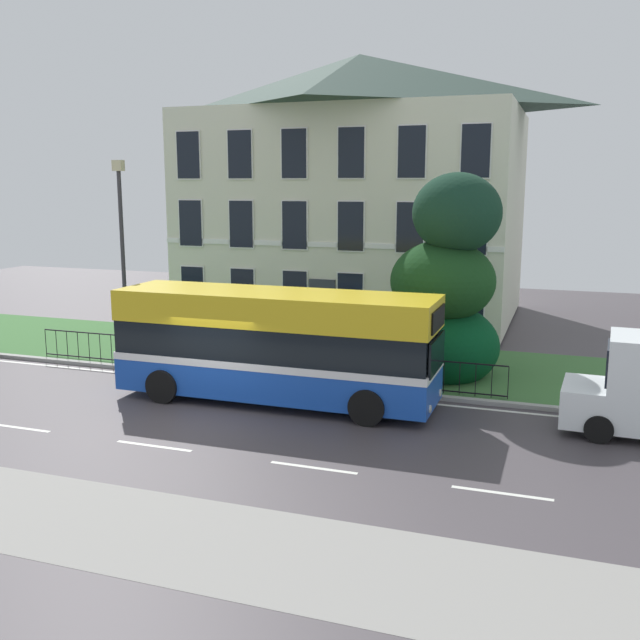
{
  "coord_description": "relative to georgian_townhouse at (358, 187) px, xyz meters",
  "views": [
    {
      "loc": [
        8.98,
        -15.68,
        6.08
      ],
      "look_at": [
        1.88,
        4.73,
        1.98
      ],
      "focal_mm": 40.3,
      "sensor_mm": 36.0,
      "label": 1
    }
  ],
  "objects": [
    {
      "name": "ground_plane",
      "position": [
        0.32,
        -15.09,
        -5.98
      ],
      "size": [
        60.0,
        56.0,
        0.18
      ],
      "color": "#433D42"
    },
    {
      "name": "georgian_townhouse",
      "position": [
        0.0,
        0.0,
        0.0
      ],
      "size": [
        14.39,
        10.26,
        11.61
      ],
      "color": "beige",
      "rests_on": "ground_plane"
    },
    {
      "name": "iron_verge_railing",
      "position": [
        0.0,
        -11.97,
        -5.34
      ],
      "size": [
        15.83,
        0.04,
        0.97
      ],
      "color": "black",
      "rests_on": "ground_plane"
    },
    {
      "name": "evergreen_tree",
      "position": [
        5.73,
        -9.95,
        -3.31
      ],
      "size": [
        3.64,
        3.64,
        6.74
      ],
      "color": "#423328",
      "rests_on": "ground_plane"
    },
    {
      "name": "single_decker_bus",
      "position": [
        1.69,
        -13.95,
        -4.31
      ],
      "size": [
        9.1,
        2.59,
        3.14
      ],
      "rotation": [
        0.0,
        0.0,
        0.0
      ],
      "color": "#1949B4",
      "rests_on": "ground_plane"
    },
    {
      "name": "street_lamp_post",
      "position": [
        -5.27,
        -10.93,
        -1.97
      ],
      "size": [
        0.36,
        0.24,
        6.75
      ],
      "color": "#333338",
      "rests_on": "ground_plane"
    }
  ]
}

